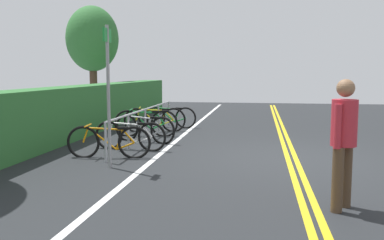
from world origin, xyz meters
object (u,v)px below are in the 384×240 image
bicycle_1 (130,136)px  tree_mid (92,39)px  bicycle_0 (109,142)px  bike_rack (145,116)px  bicycle_3 (146,123)px  bicycle_4 (155,120)px  pedestrian (344,136)px  bicycle_2 (144,129)px  sign_post_near (108,84)px  bicycle_5 (170,117)px

bicycle_1 → tree_mid: size_ratio=0.38×
bicycle_0 → bike_rack: bearing=-2.4°
bike_rack → bicycle_3: bearing=13.8°
bicycle_4 → pedestrian: size_ratio=1.08×
pedestrian → bicycle_0: bearing=57.5°
bicycle_2 → bicycle_3: (0.92, 0.21, 0.02)m
bicycle_0 → bicycle_3: bearing=0.4°
bicycle_4 → tree_mid: 6.79m
sign_post_near → tree_mid: bearing=24.0°
bicycle_3 → bike_rack: bearing=-166.2°
bicycle_4 → bicycle_5: 1.02m
bicycle_2 → bicycle_4: 1.84m
bicycle_1 → bicycle_2: size_ratio=1.01×
bike_rack → sign_post_near: size_ratio=2.23×
bicycle_2 → bike_rack: bearing=12.0°
pedestrian → bicycle_2: bearing=40.3°
bicycle_4 → pedestrian: pedestrian is taller
bike_rack → tree_mid: 7.82m
bicycle_1 → bicycle_5: size_ratio=1.02×
bicycle_0 → bicycle_4: (3.81, 0.00, 0.02)m
bicycle_1 → tree_mid: 9.16m
bicycle_5 → tree_mid: size_ratio=0.38×
tree_mid → bicycle_4: bearing=-141.3°
bicycle_2 → bicycle_3: bicycle_3 is taller
pedestrian → bicycle_1: bearing=48.0°
bike_rack → pedestrian: 6.42m
bicycle_4 → bicycle_0: bearing=-180.0°
bicycle_3 → tree_mid: size_ratio=0.39×
tree_mid → sign_post_near: bearing=-156.0°
bicycle_1 → bike_rack: bearing=2.2°
bicycle_1 → bicycle_5: 3.87m
bicycle_3 → pedestrian: size_ratio=1.05×
bicycle_1 → sign_post_near: size_ratio=0.67×
bike_rack → pedestrian: pedestrian is taller
pedestrian → tree_mid: (11.27, 7.98, 2.13)m
bicycle_3 → bicycle_4: bicycle_3 is taller
bike_rack → pedestrian: (-5.02, -3.99, 0.36)m
bicycle_0 → bicycle_5: bearing=-3.0°
pedestrian → bicycle_4: bearing=32.5°
bicycle_0 → pedestrian: size_ratio=1.04×
bicycle_1 → bicycle_4: 2.89m
bicycle_2 → tree_mid: size_ratio=0.38×
bike_rack → bicycle_5: bearing=-3.6°
bike_rack → bicycle_3: (0.49, 0.12, -0.24)m
bicycle_1 → pedestrian: bearing=-132.0°
tree_mid → bicycle_2: bearing=-148.5°
bicycle_4 → bicycle_5: bearing=-14.3°
bicycle_1 → bicycle_4: bicycle_4 is taller
bicycle_0 → bicycle_3: 2.90m
bicycle_0 → bicycle_1: 0.94m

